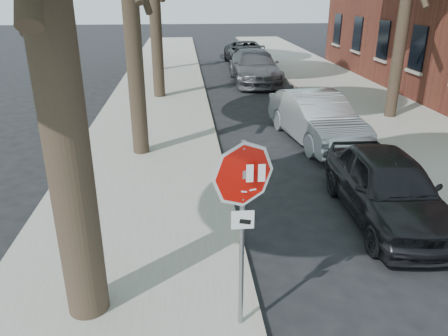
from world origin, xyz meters
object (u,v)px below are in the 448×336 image
Objects in this scene: stop_sign at (243,202)px; car_a at (387,187)px; car_b at (316,118)px; car_c at (255,67)px; car_d at (247,53)px.

car_a is (3.30, 2.90, -1.25)m from stop_sign.
car_b is 0.83× the size of car_c.
car_a is 14.30m from car_c.
stop_sign is 4.57m from car_a.
stop_sign reaches higher than car_b.
car_a is at bearing -88.08° from car_c.
car_a is 0.91× the size of car_b.
car_c reaches higher than car_b.
stop_sign is 0.51× the size of car_d.
car_a is 4.92m from car_b.
car_c is at bearing 93.68° from car_a.
stop_sign reaches higher than car_c.
car_d is at bearing 81.75° from stop_sign.
car_c is (2.90, 17.20, -1.16)m from stop_sign.
car_c is at bearing -95.12° from car_d.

